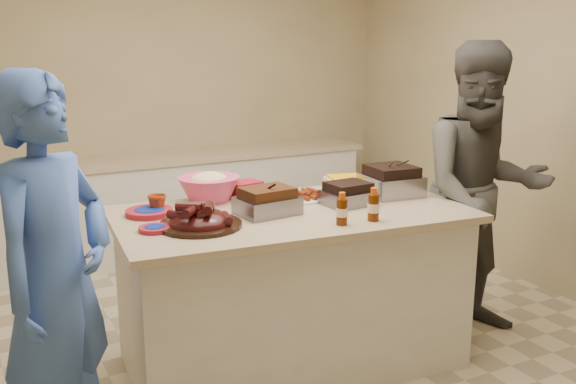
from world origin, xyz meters
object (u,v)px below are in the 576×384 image
bbq_bottle_b (373,221)px  guest_gray (472,328)px  roasting_pan (391,195)px  bbq_bottle_a (342,225)px  island (292,361)px  plastic_cup (158,212)px  rib_platter (200,227)px  mustard_bottle (259,203)px  coleslaw_bowl (210,201)px

bbq_bottle_b → guest_gray: (1.01, 0.23, -0.95)m
roasting_pan → bbq_bottle_a: bearing=-141.4°
island → plastic_cup: bearing=159.5°
bbq_bottle_a → bbq_bottle_b: bbq_bottle_b is taller
roasting_pan → plastic_cup: 1.45m
roasting_pan → guest_gray: size_ratio=0.17×
bbq_bottle_a → roasting_pan: bearing=33.7°
roasting_pan → bbq_bottle_a: bbq_bottle_a is taller
island → rib_platter: size_ratio=4.56×
island → mustard_bottle: mustard_bottle is taller
rib_platter → mustard_bottle: size_ratio=4.06×
bbq_bottle_a → bbq_bottle_b: size_ratio=0.96×
coleslaw_bowl → island: bearing=-52.5°
coleslaw_bowl → bbq_bottle_a: bearing=-61.9°
coleslaw_bowl → plastic_cup: coleslaw_bowl is taller
island → rib_platter: rib_platter is taller
island → mustard_bottle: bearing=115.1°
mustard_bottle → guest_gray: (1.39, -0.41, -0.95)m
rib_platter → guest_gray: size_ratio=0.23×
rib_platter → coleslaw_bowl: 0.56m
roasting_pan → mustard_bottle: size_ratio=2.97×
roasting_pan → guest_gray: (0.56, -0.21, -0.95)m
bbq_bottle_b → mustard_bottle: size_ratio=1.69×
island → coleslaw_bowl: 1.10m
island → coleslaw_bowl: size_ratio=5.36×
plastic_cup → bbq_bottle_a: bearing=-41.9°
roasting_pan → bbq_bottle_a: 0.77m
bbq_bottle_a → plastic_cup: 1.06m
plastic_cup → rib_platter: bearing=-74.5°
coleslaw_bowl → guest_gray: size_ratio=0.20×
coleslaw_bowl → plastic_cup: size_ratio=3.49×
guest_gray → rib_platter: bearing=-162.1°
roasting_pan → bbq_bottle_b: bbq_bottle_b is taller
island → mustard_bottle: size_ratio=18.51×
bbq_bottle_b → guest_gray: bbq_bottle_b is taller
island → coleslaw_bowl: bearing=132.8°
island → guest_gray: (1.30, -0.16, 0.00)m
coleslaw_bowl → plastic_cup: bearing=-163.8°
plastic_cup → guest_gray: bearing=-14.0°
rib_platter → coleslaw_bowl: (0.24, 0.50, 0.00)m
rib_platter → guest_gray: bearing=-3.0°
bbq_bottle_a → guest_gray: bearing=10.0°
bbq_bottle_a → bbq_bottle_b: (0.19, -0.01, 0.00)m
coleslaw_bowl → bbq_bottle_a: 0.92m
coleslaw_bowl → guest_gray: (1.63, -0.60, -0.95)m
island → rib_platter: bearing=-168.4°
rib_platter → bbq_bottle_a: (0.68, -0.31, 0.00)m
coleslaw_bowl → bbq_bottle_b: (0.63, -0.82, 0.00)m
rib_platter → guest_gray: 2.11m
bbq_bottle_a → plastic_cup: bbq_bottle_a is taller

